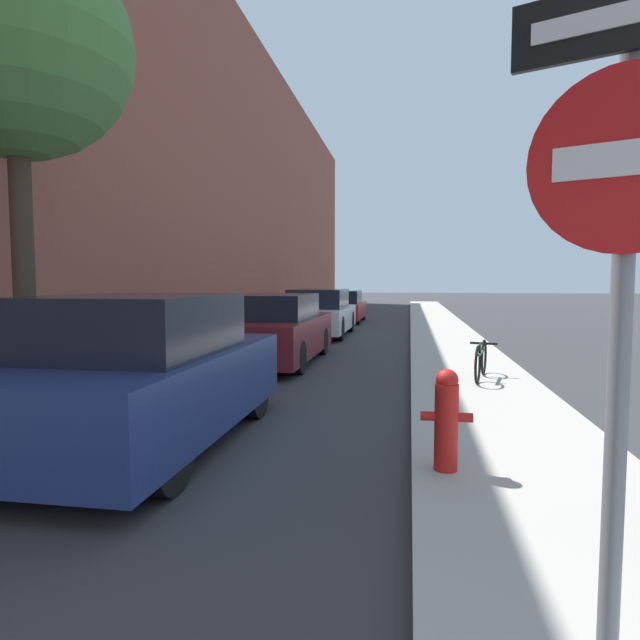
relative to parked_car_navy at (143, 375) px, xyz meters
name	(u,v)px	position (x,y,z in m)	size (l,w,h in m)	color
ground_plane	(343,341)	(0.85, 9.90, -0.74)	(120.00, 120.00, 0.00)	#333335
sidewalk_left	(245,337)	(-2.05, 9.90, -0.68)	(2.00, 52.00, 0.12)	#ADA89E
sidewalk_right	(447,340)	(3.75, 9.90, -0.68)	(2.00, 52.00, 0.12)	#ADA89E
building_facade_left	(199,152)	(-3.40, 9.90, 4.70)	(0.70, 52.00, 10.87)	brown
parked_car_navy	(143,375)	(0.00, 0.00, 0.00)	(1.85, 3.91, 1.56)	black
parked_car_maroon	(275,330)	(-0.05, 5.63, -0.06)	(1.75, 4.32, 1.43)	black
parked_car_white	(320,314)	(-0.03, 11.11, -0.05)	(1.80, 4.35, 1.44)	black
parked_car_red	(340,307)	(-0.14, 16.71, -0.12)	(1.90, 3.99, 1.29)	black
street_tree_near	(14,44)	(-1.74, 0.51, 3.65)	(2.62, 2.62, 5.61)	#423323
fire_hydrant	(446,418)	(3.03, -0.57, -0.18)	(0.43, 0.20, 0.86)	red
traffic_sign_post	(623,255)	(3.40, -3.20, 1.06)	(0.67, 0.30, 2.53)	gray
bicycle	(481,360)	(3.86, 3.75, -0.31)	(0.49, 1.44, 0.60)	black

